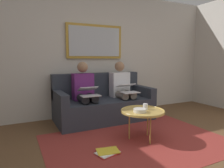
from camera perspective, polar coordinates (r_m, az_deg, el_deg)
wall_rear at (r=4.39m, az=-5.26°, el=8.48°), size 6.00×0.12×2.60m
area_rug at (r=3.06m, az=7.32°, el=-15.83°), size 2.60×1.80×0.01m
couch at (r=4.04m, az=-2.63°, el=-5.50°), size 1.86×0.90×0.90m
framed_mirror at (r=4.31m, az=-4.84°, el=11.84°), size 1.21×0.05×0.70m
coffee_table at (r=3.02m, az=8.63°, el=-7.62°), size 0.64×0.64×0.45m
cup at (r=3.06m, az=9.39°, el=-6.32°), size 0.07×0.07×0.09m
bowl at (r=2.92m, az=7.86°, el=-7.39°), size 0.18×0.18×0.05m
person_left at (r=4.09m, az=2.79°, el=-1.11°), size 0.38×0.58×1.14m
laptop_white at (r=3.89m, az=4.48°, el=-1.23°), size 0.32×0.38×0.16m
person_right at (r=3.78m, az=-7.73°, el=-1.86°), size 0.38×0.58×1.14m
laptop_silver at (r=3.55m, az=-6.50°, el=-2.19°), size 0.33×0.34×0.15m
magazine_stack at (r=2.70m, az=-1.24°, el=-18.68°), size 0.33×0.28×0.03m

